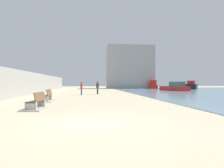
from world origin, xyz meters
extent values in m
plane|color=#C6B793|center=(0.00, 18.00, 0.00)|extent=(120.00, 120.00, 0.00)
cube|color=#ADAAA3|center=(-7.50, 18.00, 1.41)|extent=(0.80, 64.00, 2.83)
cube|color=#ADAAA3|center=(-3.11, 3.63, 0.25)|extent=(0.62, 0.27, 0.50)
cube|color=#ADAAA3|center=(-2.95, 5.02, 0.25)|extent=(0.62, 0.27, 0.50)
cube|color=brown|center=(-3.03, 4.32, 0.45)|extent=(0.68, 1.65, 0.06)
cube|color=brown|center=(-2.80, 4.29, 0.73)|extent=(0.34, 1.61, 0.50)
cube|color=#ADAAA3|center=(-3.03, 4.32, 0.04)|extent=(1.33, 2.21, 0.08)
cube|color=#ADAAA3|center=(-3.45, 8.64, 0.25)|extent=(0.60, 0.21, 0.50)
cube|color=#ADAAA3|center=(-3.41, 10.04, 0.25)|extent=(0.60, 0.21, 0.50)
cube|color=brown|center=(-3.43, 9.34, 0.45)|extent=(0.54, 1.61, 0.06)
cube|color=brown|center=(-3.20, 9.33, 0.73)|extent=(0.20, 1.60, 0.50)
cube|color=#ADAAA3|center=(-3.43, 9.34, 0.04)|extent=(1.15, 2.13, 0.08)
cylinder|color=navy|center=(-0.88, 17.38, 0.40)|extent=(0.12, 0.12, 0.80)
cylinder|color=navy|center=(-0.85, 17.51, 0.40)|extent=(0.12, 0.12, 0.80)
cube|color=#B22D33|center=(-0.87, 17.45, 1.09)|extent=(0.25, 0.35, 0.57)
sphere|color=brown|center=(-0.87, 17.45, 1.51)|extent=(0.22, 0.22, 0.22)
cylinder|color=#B22D33|center=(-0.92, 17.23, 1.12)|extent=(0.09, 0.09, 0.51)
cylinder|color=#B22D33|center=(-0.81, 17.66, 1.12)|extent=(0.09, 0.09, 0.51)
cylinder|color=#333338|center=(1.11, 18.86, 0.43)|extent=(0.12, 0.12, 0.85)
cylinder|color=#333338|center=(1.19, 18.95, 0.43)|extent=(0.12, 0.12, 0.85)
cube|color=#333338|center=(1.15, 18.90, 1.15)|extent=(0.35, 0.36, 0.60)
sphere|color=brown|center=(1.15, 18.90, 1.60)|extent=(0.23, 0.23, 0.23)
cylinder|color=#333338|center=(1.00, 18.74, 1.18)|extent=(0.09, 0.09, 0.54)
cylinder|color=#333338|center=(1.30, 19.07, 1.18)|extent=(0.09, 0.09, 0.54)
cube|color=red|center=(16.70, 43.86, 0.46)|extent=(4.12, 7.26, 0.83)
cube|color=red|center=(16.40, 42.86, 1.50)|extent=(2.35, 3.36, 1.26)
cube|color=red|center=(15.87, 29.21, 0.44)|extent=(3.27, 7.22, 0.80)
cube|color=#337060|center=(16.06, 28.19, 1.27)|extent=(1.97, 3.27, 0.85)
cylinder|color=silver|center=(15.81, 29.56, 2.96)|extent=(0.12, 0.12, 4.24)
cube|color=black|center=(24.31, 38.47, 0.60)|extent=(4.64, 5.34, 1.11)
cube|color=red|center=(23.90, 37.86, 1.56)|extent=(2.54, 2.69, 0.81)
cube|color=#9E9E99|center=(10.96, 46.00, 5.56)|extent=(12.00, 6.00, 11.12)
camera|label=1|loc=(-0.13, -7.71, 1.50)|focal=33.11mm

